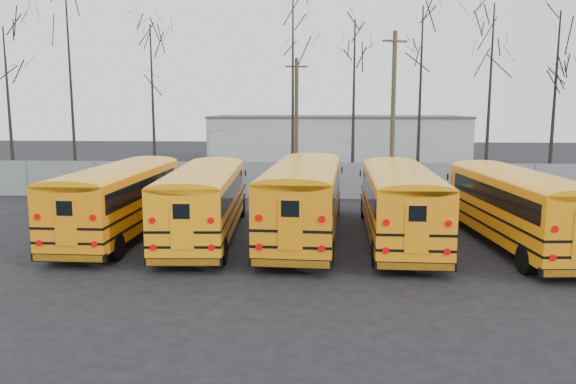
# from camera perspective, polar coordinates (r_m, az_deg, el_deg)

# --- Properties ---
(ground) EXTENTS (120.00, 120.00, 0.00)m
(ground) POSITION_cam_1_polar(r_m,az_deg,el_deg) (19.16, 1.62, -6.59)
(ground) COLOR black
(ground) RESTS_ON ground
(fence) EXTENTS (40.00, 0.04, 2.00)m
(fence) POSITION_cam_1_polar(r_m,az_deg,el_deg) (30.74, 2.31, 1.18)
(fence) COLOR gray
(fence) RESTS_ON ground
(distant_building) EXTENTS (22.00, 8.00, 4.00)m
(distant_building) POSITION_cam_1_polar(r_m,az_deg,el_deg) (50.57, 5.01, 5.31)
(distant_building) COLOR beige
(distant_building) RESTS_ON ground
(bus_a) EXTENTS (2.52, 10.27, 2.86)m
(bus_a) POSITION_cam_1_polar(r_m,az_deg,el_deg) (22.54, -16.68, -0.26)
(bus_a) COLOR black
(bus_a) RESTS_ON ground
(bus_b) EXTENTS (2.93, 10.30, 2.85)m
(bus_b) POSITION_cam_1_polar(r_m,az_deg,el_deg) (21.37, -8.53, -0.49)
(bus_b) COLOR black
(bus_b) RESTS_ON ground
(bus_c) EXTENTS (3.07, 10.94, 3.03)m
(bus_c) POSITION_cam_1_polar(r_m,az_deg,el_deg) (21.14, 1.64, -0.20)
(bus_c) COLOR black
(bus_c) RESTS_ON ground
(bus_d) EXTENTS (2.63, 10.37, 2.88)m
(bus_d) POSITION_cam_1_polar(r_m,az_deg,el_deg) (21.12, 11.26, -0.61)
(bus_d) COLOR black
(bus_d) RESTS_ON ground
(bus_e) EXTENTS (3.15, 10.27, 2.83)m
(bus_e) POSITION_cam_1_polar(r_m,az_deg,el_deg) (21.63, 22.21, -0.97)
(bus_e) COLOR black
(bus_e) RESTS_ON ground
(utility_pole_left) EXTENTS (1.45, 0.26, 8.14)m
(utility_pole_left) POSITION_cam_1_polar(r_m,az_deg,el_deg) (37.85, 0.86, 7.46)
(utility_pole_left) COLOR #443627
(utility_pole_left) RESTS_ON ground
(utility_pole_right) EXTENTS (1.68, 0.76, 9.84)m
(utility_pole_right) POSITION_cam_1_polar(r_m,az_deg,el_deg) (38.12, 10.64, 8.64)
(utility_pole_right) COLOR #4D3E2B
(utility_pole_right) RESTS_ON ground
(tree_0) EXTENTS (0.26, 0.26, 9.65)m
(tree_0) POSITION_cam_1_polar(r_m,az_deg,el_deg) (37.82, -26.48, 7.53)
(tree_0) COLOR black
(tree_0) RESTS_ON ground
(tree_1) EXTENTS (0.26, 0.26, 12.96)m
(tree_1) POSITION_cam_1_polar(r_m,az_deg,el_deg) (36.66, -21.21, 10.43)
(tree_1) COLOR black
(tree_1) RESTS_ON ground
(tree_2) EXTENTS (0.26, 0.26, 9.67)m
(tree_2) POSITION_cam_1_polar(r_m,az_deg,el_deg) (34.12, -13.55, 8.17)
(tree_2) COLOR black
(tree_2) RESTS_ON ground
(tree_3) EXTENTS (0.26, 0.26, 11.99)m
(tree_3) POSITION_cam_1_polar(r_m,az_deg,el_deg) (33.61, 0.49, 10.38)
(tree_3) COLOR black
(tree_3) RESTS_ON ground
(tree_4) EXTENTS (0.26, 0.26, 9.82)m
(tree_4) POSITION_cam_1_polar(r_m,az_deg,el_deg) (32.40, 6.67, 8.46)
(tree_4) COLOR black
(tree_4) RESTS_ON ground
(tree_5) EXTENTS (0.26, 0.26, 10.68)m
(tree_5) POSITION_cam_1_polar(r_m,az_deg,el_deg) (33.96, 13.25, 9.03)
(tree_5) COLOR black
(tree_5) RESTS_ON ground
(tree_6) EXTENTS (0.26, 0.26, 10.74)m
(tree_6) POSITION_cam_1_polar(r_m,az_deg,el_deg) (34.74, 19.77, 8.79)
(tree_6) COLOR black
(tree_6) RESTS_ON ground
(tree_7) EXTENTS (0.26, 0.26, 10.36)m
(tree_7) POSITION_cam_1_polar(r_m,az_deg,el_deg) (36.04, 25.42, 8.14)
(tree_7) COLOR black
(tree_7) RESTS_ON ground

